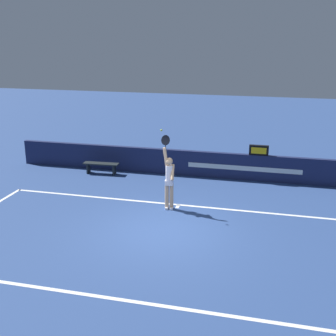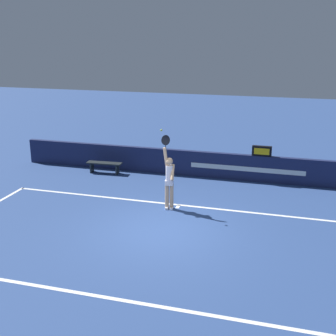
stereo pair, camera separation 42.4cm
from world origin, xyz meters
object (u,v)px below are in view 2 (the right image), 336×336
at_px(speed_display, 262,151).
at_px(courtside_bench_near, 104,165).
at_px(tennis_ball, 161,130).
at_px(tennis_player, 169,179).

xyz_separation_m(speed_display, courtside_bench_near, (-6.36, -0.66, -0.90)).
xyz_separation_m(speed_display, tennis_ball, (-2.90, -3.86, 1.45)).
relative_size(speed_display, tennis_ball, 11.57).
bearing_deg(speed_display, courtside_bench_near, -174.09).
height_order(speed_display, tennis_player, tennis_player).
bearing_deg(tennis_ball, speed_display, 53.09).
relative_size(speed_display, tennis_player, 0.30).
height_order(tennis_player, courtside_bench_near, tennis_player).
relative_size(tennis_ball, courtside_bench_near, 0.04).
bearing_deg(tennis_ball, tennis_player, 45.91).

